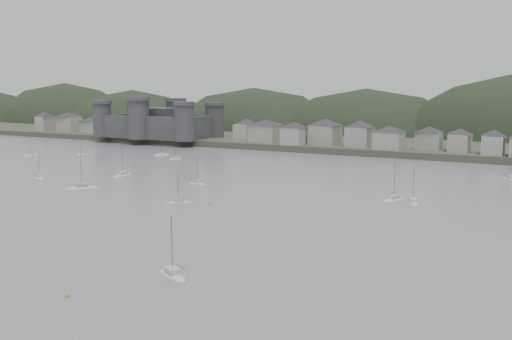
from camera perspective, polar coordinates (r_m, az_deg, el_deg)
The scene contains 7 objects.
ground at distance 108.57m, azimuth -19.79°, elevation -8.09°, with size 900.00×900.00×0.00m, color slate.
far_shore_land at distance 372.61m, azimuth 16.68°, elevation 3.53°, with size 900.00×250.00×3.00m, color #383D2D.
forested_ridge at distance 347.92m, azimuth 16.46°, elevation 1.11°, with size 851.55×103.94×102.57m.
castle at distance 318.56m, azimuth -9.81°, elevation 4.73°, with size 66.00×43.00×20.00m.
waterfront_town at distance 253.83m, azimuth 22.45°, elevation 2.85°, with size 451.48×28.46×12.92m.
moored_fleet at distance 162.05m, azimuth -7.71°, elevation -2.32°, with size 229.72×162.77×13.60m.
mooring_buoys at distance 146.92m, azimuth -5.05°, elevation -3.38°, with size 156.81×144.68×0.70m.
Camera 1 is at (79.33, -67.99, 29.51)m, focal length 39.85 mm.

